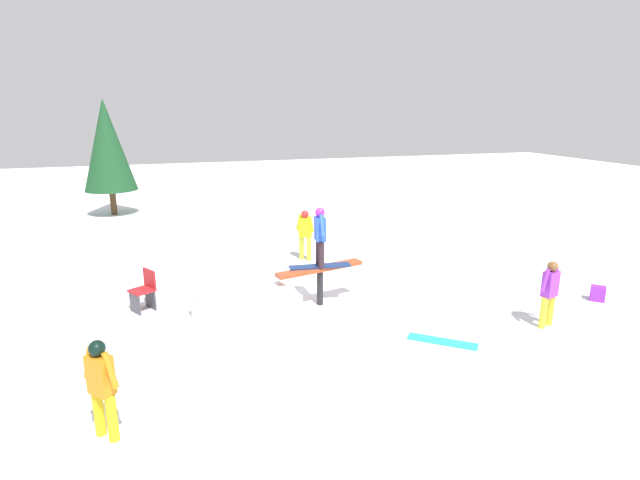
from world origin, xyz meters
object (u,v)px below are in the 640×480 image
bystander_orange (102,384)px  pine_tree_near (107,145)px  bystander_yellow (305,232)px  loose_snowboard_cyan (442,341)px  backpack_on_snow (598,293)px  main_rider_on_rail (320,238)px  bystander_purple (550,291)px  rail_feature (320,273)px  folding_chair (144,292)px

bystander_orange → pine_tree_near: (-1.10, 14.99, 1.98)m
bystander_orange → bystander_yellow: size_ratio=0.97×
loose_snowboard_cyan → backpack_on_snow: (4.39, 0.78, 0.16)m
pine_tree_near → bystander_orange: bearing=-85.8°
main_rider_on_rail → bystander_orange: size_ratio=0.97×
loose_snowboard_cyan → bystander_orange: bearing=50.6°
bystander_purple → bystander_orange: 8.05m
rail_feature → pine_tree_near: size_ratio=0.45×
rail_feature → loose_snowboard_cyan: rail_feature is taller
rail_feature → folding_chair: size_ratio=2.33×
main_rider_on_rail → bystander_yellow: bearing=85.0°
main_rider_on_rail → bystander_purple: (3.94, -2.40, -0.76)m
folding_chair → backpack_on_snow: size_ratio=2.59×
bystander_orange → folding_chair: size_ratio=1.59×
bystander_purple → backpack_on_snow: bearing=3.4°
bystander_orange → backpack_on_snow: size_ratio=4.10×
bystander_purple → pine_tree_near: (-9.08, 13.87, 2.01)m
loose_snowboard_cyan → main_rider_on_rail: bearing=-16.5°
rail_feature → pine_tree_near: 12.73m
rail_feature → folding_chair: (-3.66, 0.81, -0.31)m
bystander_purple → bystander_yellow: 6.61m
main_rider_on_rail → bystander_yellow: (0.58, 3.29, -0.71)m
bystander_yellow → rail_feature: bearing=128.8°
folding_chair → rail_feature: bearing=46.0°
bystander_orange → bystander_purple: bearing=-126.1°
rail_feature → bystander_orange: size_ratio=1.47×
loose_snowboard_cyan → backpack_on_snow: size_ratio=3.74×
bystander_orange → folding_chair: (0.36, 4.33, -0.37)m
bystander_purple → folding_chair: (-7.61, 3.21, -0.34)m
main_rider_on_rail → loose_snowboard_cyan: bearing=-50.8°
backpack_on_snow → pine_tree_near: size_ratio=0.07×
pine_tree_near → main_rider_on_rail: bearing=-65.9°
folding_chair → loose_snowboard_cyan: bearing=27.2°
main_rider_on_rail → rail_feature: bearing=0.0°
rail_feature → main_rider_on_rail: (0.00, 0.00, 0.79)m
backpack_on_snow → main_rider_on_rail: bearing=-150.8°
backpack_on_snow → pine_tree_near: 17.40m
loose_snowboard_cyan → folding_chair: (-5.30, 3.22, 0.40)m
bystander_purple → main_rider_on_rail: bearing=131.6°
bystander_yellow → main_rider_on_rail: bearing=128.8°
bystander_orange → loose_snowboard_cyan: 5.82m
rail_feature → backpack_on_snow: rail_feature is taller
bystander_orange → folding_chair: bearing=-48.9°
bystander_orange → loose_snowboard_cyan: bearing=-122.9°
bystander_yellow → bystander_orange: bearing=104.8°
bystander_purple → folding_chair: bearing=140.1°
rail_feature → folding_chair: bearing=153.8°
loose_snowboard_cyan → folding_chair: size_ratio=1.45×
main_rider_on_rail → pine_tree_near: 12.63m
folding_chair → pine_tree_near: pine_tree_near is taller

